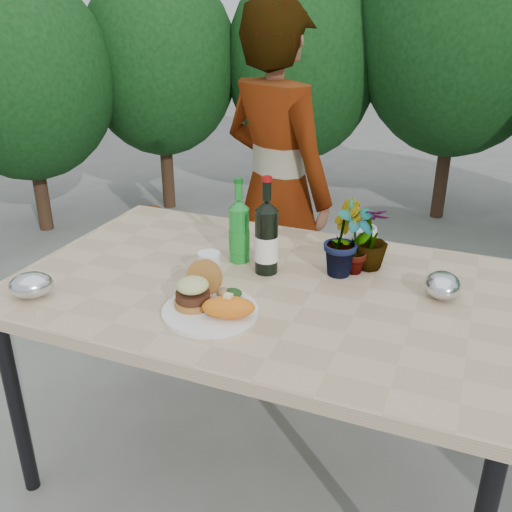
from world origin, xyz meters
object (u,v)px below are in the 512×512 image
at_px(patio_table, 265,299).
at_px(wine_bottle, 267,238).
at_px(dinner_plate, 210,311).
at_px(person, 276,191).

height_order(patio_table, wine_bottle, wine_bottle).
bearing_deg(dinner_plate, wine_bottle, 81.56).
relative_size(patio_table, person, 0.99).
bearing_deg(patio_table, wine_bottle, 109.67).
distance_m(patio_table, dinner_plate, 0.26).
distance_m(dinner_plate, person, 1.02).
bearing_deg(patio_table, dinner_plate, -107.88).
relative_size(wine_bottle, person, 0.20).
relative_size(patio_table, wine_bottle, 4.86).
bearing_deg(person, wine_bottle, 130.64).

